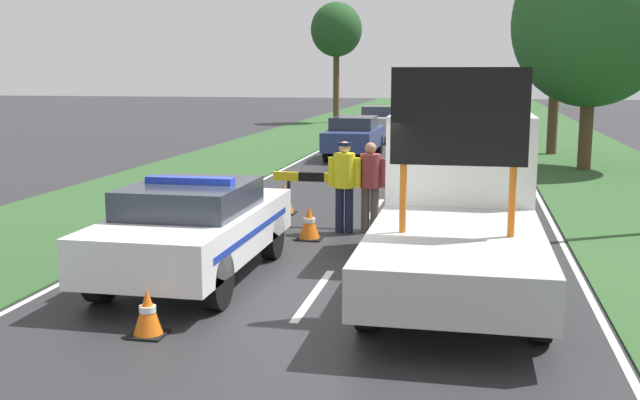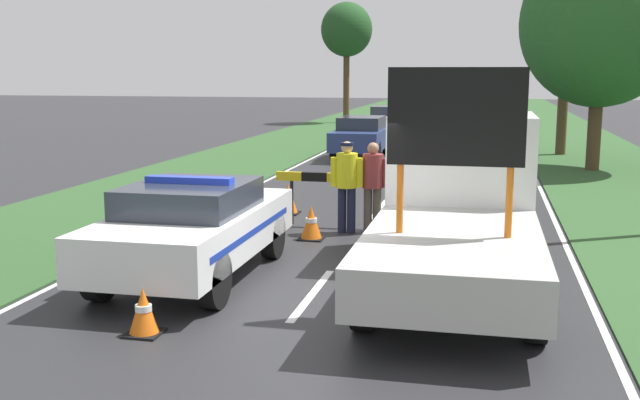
{
  "view_description": "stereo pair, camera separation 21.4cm",
  "coord_description": "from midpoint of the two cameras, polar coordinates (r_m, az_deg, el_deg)",
  "views": [
    {
      "loc": [
        2.13,
        -10.02,
        3.14
      ],
      "look_at": [
        -0.23,
        1.63,
        1.1
      ],
      "focal_mm": 42.0,
      "sensor_mm": 36.0,
      "label": 1
    },
    {
      "loc": [
        2.34,
        -9.97,
        3.14
      ],
      "look_at": [
        -0.23,
        1.63,
        1.1
      ],
      "focal_mm": 42.0,
      "sensor_mm": 36.0,
      "label": 2
    }
  ],
  "objects": [
    {
      "name": "roadside_tree_mid_right",
      "position": [
        25.48,
        19.8,
        12.51
      ],
      "size": [
        4.97,
        4.97,
        7.24
      ],
      "color": "#4C3823",
      "rests_on": "ground"
    },
    {
      "name": "police_officer",
      "position": [
        14.65,
        1.46,
        1.64
      ],
      "size": [
        0.65,
        0.41,
        1.81
      ],
      "rotation": [
        0.0,
        0.0,
        3.43
      ],
      "color": "#191E38",
      "rests_on": "ground"
    },
    {
      "name": "grass_verge_left",
      "position": [
        31.34,
        -4.41,
        4.0
      ],
      "size": [
        4.7,
        120.0,
        0.03
      ],
      "color": "#2D5128",
      "rests_on": "ground"
    },
    {
      "name": "queued_car_sedan_silver",
      "position": [
        34.75,
        4.62,
        5.93
      ],
      "size": [
        1.91,
        4.14,
        1.59
      ],
      "rotation": [
        0.0,
        0.0,
        3.14
      ],
      "color": "#B2B2B7",
      "rests_on": "ground"
    },
    {
      "name": "ground_plane",
      "position": [
        10.71,
        -1.11,
        -7.31
      ],
      "size": [
        160.0,
        160.0,
        0.0
      ],
      "primitive_type": "plane",
      "color": "#28282B"
    },
    {
      "name": "queued_car_hatch_blue",
      "position": [
        27.66,
        2.4,
        4.9
      ],
      "size": [
        1.72,
        4.48,
        1.52
      ],
      "rotation": [
        0.0,
        0.0,
        3.14
      ],
      "color": "navy",
      "rests_on": "ground"
    },
    {
      "name": "traffic_cone_behind_barrier",
      "position": [
        14.16,
        -1.25,
        -1.75
      ],
      "size": [
        0.47,
        0.47,
        0.64
      ],
      "color": "black",
      "rests_on": "ground"
    },
    {
      "name": "traffic_cone_lane_edge",
      "position": [
        16.73,
        -3.1,
        0.09
      ],
      "size": [
        0.49,
        0.49,
        0.68
      ],
      "color": "black",
      "rests_on": "ground"
    },
    {
      "name": "roadside_tree_near_left",
      "position": [
        46.58,
        1.12,
        12.78
      ],
      "size": [
        3.12,
        3.12,
        7.3
      ],
      "color": "#4C3823",
      "rests_on": "ground"
    },
    {
      "name": "roadside_tree_mid_left",
      "position": [
        29.97,
        17.5,
        13.41
      ],
      "size": [
        3.32,
        3.32,
        7.08
      ],
      "color": "#4C3823",
      "rests_on": "ground"
    },
    {
      "name": "road_barrier",
      "position": [
        15.21,
        1.92,
        1.36
      ],
      "size": [
        3.23,
        0.08,
        1.1
      ],
      "rotation": [
        0.0,
        0.0,
        -0.12
      ],
      "color": "black",
      "rests_on": "ground"
    },
    {
      "name": "pedestrian_civilian",
      "position": [
        14.73,
        3.44,
        1.55
      ],
      "size": [
        0.64,
        0.41,
        1.78
      ],
      "rotation": [
        0.0,
        0.0,
        -0.39
      ],
      "color": "brown",
      "rests_on": "ground"
    },
    {
      "name": "work_truck",
      "position": [
        11.66,
        10.01,
        -0.01
      ],
      "size": [
        2.29,
        6.17,
        3.2
      ],
      "rotation": [
        0.0,
        0.0,
        3.08
      ],
      "color": "white",
      "rests_on": "ground"
    },
    {
      "name": "traffic_cone_near_police",
      "position": [
        15.55,
        13.81,
        -1.25
      ],
      "size": [
        0.36,
        0.36,
        0.51
      ],
      "color": "black",
      "rests_on": "ground"
    },
    {
      "name": "police_car",
      "position": [
        11.6,
        -10.08,
        -2.01
      ],
      "size": [
        1.93,
        4.64,
        1.59
      ],
      "rotation": [
        0.0,
        0.0,
        0.01
      ],
      "color": "white",
      "rests_on": "ground"
    },
    {
      "name": "lane_markings",
      "position": [
        26.29,
        6.51,
        2.84
      ],
      "size": [
        7.8,
        62.96,
        0.01
      ],
      "color": "silver",
      "rests_on": "ground"
    },
    {
      "name": "traffic_cone_centre_front",
      "position": [
        14.5,
        15.16,
        -1.77
      ],
      "size": [
        0.48,
        0.48,
        0.67
      ],
      "color": "black",
      "rests_on": "ground"
    },
    {
      "name": "traffic_cone_near_truck",
      "position": [
        9.33,
        -13.64,
        -8.34
      ],
      "size": [
        0.42,
        0.42,
        0.58
      ],
      "color": "black",
      "rests_on": "ground"
    },
    {
      "name": "queued_car_van_white",
      "position": [
        20.12,
        11.0,
        3.09
      ],
      "size": [
        1.93,
        4.27,
        1.67
      ],
      "rotation": [
        0.0,
        0.0,
        3.14
      ],
      "color": "silver",
      "rests_on": "ground"
    },
    {
      "name": "grass_verge_right",
      "position": [
        30.43,
        19.1,
        3.32
      ],
      "size": [
        4.7,
        120.0,
        0.03
      ],
      "color": "#2D5128",
      "rests_on": "ground"
    }
  ]
}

